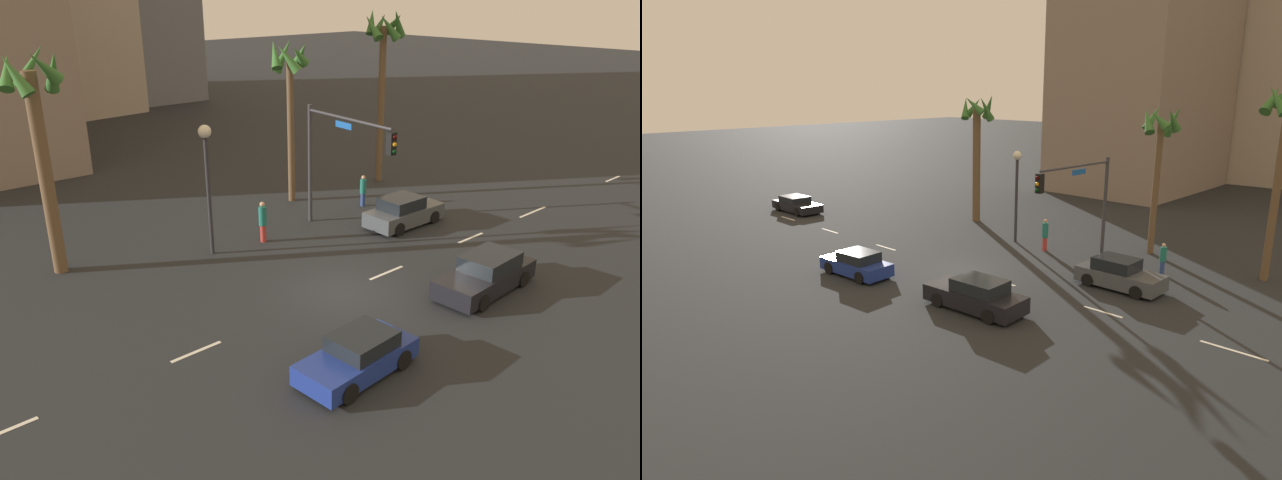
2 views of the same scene
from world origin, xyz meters
The scene contains 17 objects.
ground_plane centered at (0.00, 0.00, 0.00)m, with size 220.00×220.00×0.00m, color #232628.
lane_stripe_1 centered at (-12.52, 0.00, 0.01)m, with size 1.91×0.14×0.01m, color silver.
lane_stripe_2 centered at (-6.53, 0.00, 0.01)m, with size 1.86×0.14×0.01m, color silver.
lane_stripe_3 centered at (2.56, 0.00, 0.01)m, with size 1.96×0.14×0.01m, color silver.
lane_stripe_4 centered at (8.42, 0.00, 0.01)m, with size 1.87×0.14×0.01m, color silver.
lane_stripe_5 centered at (13.90, 0.00, 0.01)m, with size 2.46×0.14×0.01m, color silver.
lane_stripe_6 centered at (23.13, 0.00, 0.01)m, with size 1.81×0.14×0.01m, color silver.
car_0 centered at (-3.50, -4.36, 0.61)m, with size 4.06×1.99×1.31m.
car_1 centered at (7.36, 3.30, 0.68)m, with size 4.18×1.91×1.48m.
car_2 centered at (4.20, -3.63, 0.67)m, with size 4.75×2.07×1.46m.
traffic_signal centered at (4.18, 4.73, 4.03)m, with size 0.71×5.98×5.84m.
streetlamp centered at (-1.65, 6.55, 4.05)m, with size 0.56×0.56×5.73m.
pedestrian_0 centered at (0.88, 6.18, 1.03)m, with size 0.49×0.49×1.93m.
pedestrian_1 centered at (7.98, 6.70, 0.90)m, with size 0.34×0.34×1.69m.
palm_tree_0 centered at (12.12, 9.39, 7.55)m, with size 2.30×2.41×9.96m.
palm_tree_1 centered at (5.72, 10.02, 6.52)m, with size 2.28×2.56×8.62m.
palm_tree_2 centered at (-7.32, 9.18, 6.12)m, with size 2.47×2.69×9.09m.
Camera 1 is at (-15.31, -15.77, 10.99)m, focal length 35.43 mm.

